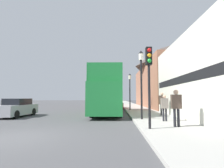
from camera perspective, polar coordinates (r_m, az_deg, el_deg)
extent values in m
plane|color=#4C4C4F|center=(28.23, -7.13, -7.63)|extent=(144.00, 144.00, 0.00)
cube|color=#ADAAA3|center=(25.08, 7.79, -7.87)|extent=(3.32, 108.00, 0.14)
cube|color=silver|center=(14.54, 32.13, 1.47)|extent=(6.00, 11.72, 5.82)
cube|color=black|center=(13.27, 21.13, 1.11)|extent=(0.12, 11.14, 0.55)
cube|color=#9E664C|center=(29.82, 15.81, -0.82)|extent=(6.00, 20.39, 6.77)
pyramid|color=#473D38|center=(30.51, 15.61, 8.40)|extent=(6.00, 20.39, 3.02)
cube|color=#1E7A38|center=(16.92, -1.46, -4.71)|extent=(2.59, 10.12, 2.42)
cube|color=yellow|center=(16.41, -1.54, -4.30)|extent=(2.59, 5.57, 0.45)
cube|color=black|center=(16.93, -1.46, -2.31)|extent=(2.61, 9.31, 0.70)
cube|color=#1E7A38|center=(16.96, -1.45, -0.45)|extent=(2.58, 9.31, 0.10)
cube|color=#1E7A38|center=(17.12, -5.59, 1.84)|extent=(0.11, 9.30, 1.27)
cube|color=#1E7A38|center=(17.01, 2.72, 1.86)|extent=(0.11, 9.30, 1.27)
cube|color=#1E7A38|center=(12.45, -2.39, 4.18)|extent=(2.54, 0.08, 1.27)
cube|color=#1E7A38|center=(20.94, -0.97, 0.67)|extent=(2.55, 1.43, 1.27)
cylinder|color=black|center=(20.15, -4.34, -7.41)|extent=(0.28, 1.08, 1.08)
cylinder|color=black|center=(20.07, 2.23, -7.43)|extent=(0.28, 1.08, 1.08)
cylinder|color=black|center=(14.14, -6.70, -8.66)|extent=(0.28, 1.08, 1.08)
cylinder|color=black|center=(14.01, 2.72, -8.72)|extent=(0.28, 1.08, 1.08)
cube|color=maroon|center=(24.44, 1.41, -6.90)|extent=(1.83, 4.22, 0.75)
cube|color=black|center=(24.30, 1.42, -5.40)|extent=(1.55, 2.05, 0.54)
cylinder|color=black|center=(25.73, -0.43, -7.31)|extent=(0.22, 0.61, 0.60)
cylinder|color=black|center=(25.78, 3.05, -7.30)|extent=(0.22, 0.61, 0.60)
cylinder|color=black|center=(23.15, -0.41, -7.63)|extent=(0.22, 0.61, 0.60)
cylinder|color=black|center=(23.21, 3.46, -7.61)|extent=(0.22, 0.61, 0.60)
cube|color=#9E9EA3|center=(16.52, -28.71, -7.38)|extent=(1.77, 4.17, 0.82)
cube|color=black|center=(16.60, -28.40, -5.08)|extent=(1.51, 2.02, 0.51)
cylinder|color=black|center=(15.05, -28.84, -8.73)|extent=(0.22, 0.64, 0.63)
cylinder|color=black|center=(17.28, -24.33, -8.26)|extent=(0.22, 0.64, 0.63)
cylinder|color=black|center=(18.02, -28.67, -7.94)|extent=(0.22, 0.64, 0.63)
cylinder|color=#232328|center=(9.39, 19.79, -10.30)|extent=(0.13, 0.13, 0.89)
cylinder|color=#232328|center=(9.45, 20.87, -10.23)|extent=(0.13, 0.13, 0.89)
cube|color=#4C3D33|center=(9.37, 20.20, -5.42)|extent=(0.48, 0.26, 0.70)
sphere|color=tan|center=(9.37, 20.12, -2.52)|extent=(0.24, 0.24, 0.24)
cylinder|color=#232328|center=(11.35, 16.45, -9.60)|extent=(0.12, 0.12, 0.78)
cylinder|color=#232328|center=(11.39, 17.25, -9.56)|extent=(0.12, 0.12, 0.78)
cube|color=gray|center=(11.33, 16.77, -6.06)|extent=(0.42, 0.23, 0.62)
sphere|color=tan|center=(11.32, 16.72, -3.95)|extent=(0.21, 0.21, 0.21)
cylinder|color=#232328|center=(14.87, 15.77, -8.12)|extent=(0.13, 0.13, 0.90)
cylinder|color=#232328|center=(14.92, 16.47, -8.09)|extent=(0.13, 0.13, 0.90)
cube|color=#4C3D33|center=(14.86, 16.05, -5.00)|extent=(0.49, 0.27, 0.71)
sphere|color=tan|center=(14.86, 16.01, -3.15)|extent=(0.25, 0.25, 0.25)
cylinder|color=black|center=(8.43, 12.09, -3.97)|extent=(0.12, 0.12, 3.00)
cube|color=black|center=(8.66, 11.88, 8.88)|extent=(0.28, 0.31, 0.85)
sphere|color=red|center=(8.56, 12.06, 10.80)|extent=(0.19, 0.19, 0.19)
sphere|color=orange|center=(8.50, 12.09, 9.14)|extent=(0.19, 0.19, 0.19)
sphere|color=green|center=(8.44, 12.12, 7.46)|extent=(0.19, 0.19, 0.19)
cylinder|color=black|center=(12.03, 9.60, -1.69)|extent=(0.13, 0.13, 4.02)
cylinder|color=silver|center=(12.33, 9.46, 8.73)|extent=(0.32, 0.32, 0.45)
cone|color=black|center=(12.41, 9.44, 10.24)|extent=(0.35, 0.35, 0.22)
cylinder|color=black|center=(21.01, 5.87, -3.37)|extent=(0.13, 0.13, 3.66)
cylinder|color=silver|center=(21.14, 5.83, 2.21)|extent=(0.32, 0.32, 0.45)
cone|color=black|center=(21.18, 5.82, 3.11)|extent=(0.35, 0.35, 0.22)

